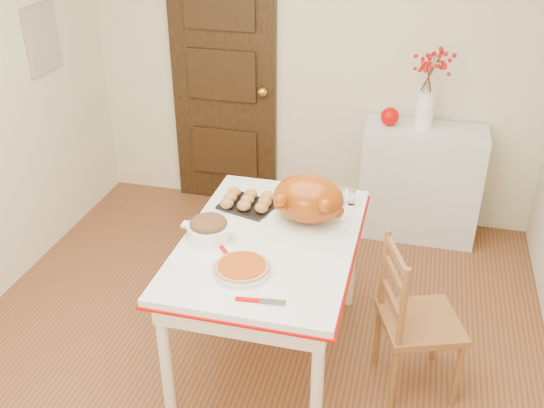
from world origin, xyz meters
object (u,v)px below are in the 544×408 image
(sideboard, at_px, (420,183))
(kitchen_table, at_px, (270,299))
(pumpkin_pie, at_px, (242,267))
(chair_oak, at_px, (421,319))
(turkey_platter, at_px, (308,201))

(sideboard, distance_m, kitchen_table, 1.78)
(sideboard, relative_size, pumpkin_pie, 3.13)
(chair_oak, height_order, turkey_platter, turkey_platter)
(chair_oak, bearing_deg, pumpkin_pie, 89.16)
(kitchen_table, relative_size, turkey_platter, 2.99)
(sideboard, height_order, kitchen_table, sideboard)
(sideboard, xyz_separation_m, turkey_platter, (-0.59, -1.42, 0.51))
(pumpkin_pie, bearing_deg, turkey_platter, 67.52)
(chair_oak, relative_size, pumpkin_pie, 3.24)
(chair_oak, bearing_deg, kitchen_table, 67.99)
(sideboard, bearing_deg, chair_oak, -87.46)
(sideboard, bearing_deg, kitchen_table, -115.20)
(sideboard, xyz_separation_m, pumpkin_pie, (-0.81, -1.94, 0.40))
(kitchen_table, bearing_deg, sideboard, 64.80)
(kitchen_table, bearing_deg, pumpkin_pie, -98.82)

